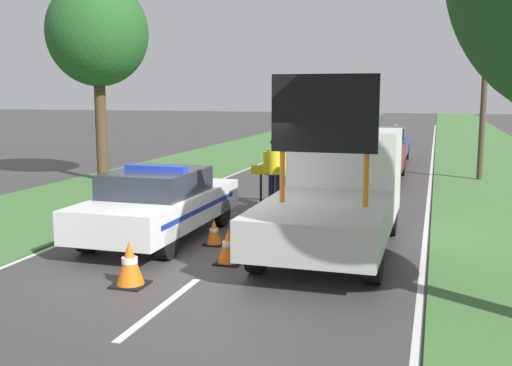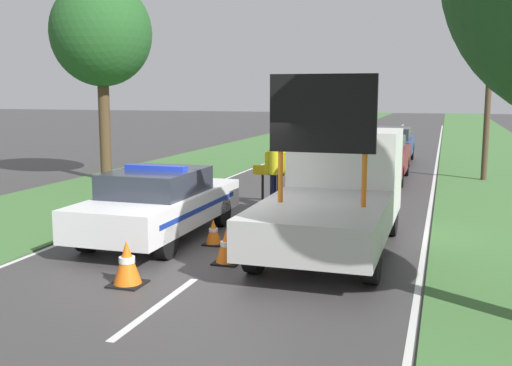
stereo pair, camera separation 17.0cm
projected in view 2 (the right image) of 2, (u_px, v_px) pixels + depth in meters
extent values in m
plane|color=#3D3A3A|center=(221.00, 259.00, 10.91)|extent=(160.00, 160.00, 0.00)
cube|color=silver|center=(158.00, 306.00, 8.52)|extent=(0.12, 2.60, 0.01)
cube|color=silver|center=(268.00, 225.00, 13.74)|extent=(0.12, 2.60, 0.01)
cube|color=silver|center=(317.00, 188.00, 18.97)|extent=(0.12, 2.60, 0.01)
cube|color=silver|center=(345.00, 167.00, 24.19)|extent=(0.12, 2.60, 0.01)
cube|color=silver|center=(363.00, 154.00, 29.41)|extent=(0.12, 2.60, 0.01)
cube|color=silver|center=(376.00, 145.00, 34.63)|extent=(0.12, 2.60, 0.01)
cube|color=silver|center=(385.00, 138.00, 39.86)|extent=(0.12, 2.60, 0.01)
cube|color=silver|center=(393.00, 133.00, 45.08)|extent=(0.12, 2.60, 0.01)
cube|color=silver|center=(398.00, 128.00, 50.30)|extent=(0.12, 2.60, 0.01)
cube|color=silver|center=(403.00, 125.00, 55.52)|extent=(0.12, 2.60, 0.01)
cube|color=silver|center=(277.00, 159.00, 27.43)|extent=(0.10, 62.67, 0.01)
cube|color=silver|center=(437.00, 164.00, 25.34)|extent=(0.10, 62.67, 0.01)
cube|color=#427038|center=(249.00, 150.00, 31.57)|extent=(4.92, 120.00, 0.03)
cube|color=#427038|center=(495.00, 157.00, 27.95)|extent=(4.92, 120.00, 0.03)
cube|color=white|center=(160.00, 207.00, 12.44)|extent=(1.87, 4.62, 0.62)
cube|color=#282D38|center=(156.00, 182.00, 12.23)|extent=(1.65, 2.13, 0.49)
cylinder|color=black|center=(157.00, 207.00, 14.08)|extent=(0.24, 0.66, 0.66)
cylinder|color=black|center=(221.00, 212.00, 13.60)|extent=(0.24, 0.66, 0.66)
cylinder|color=black|center=(88.00, 235.00, 11.38)|extent=(0.24, 0.66, 0.66)
cylinder|color=black|center=(165.00, 241.00, 10.90)|extent=(0.24, 0.66, 0.66)
cube|color=#1E38C6|center=(156.00, 168.00, 12.18)|extent=(1.31, 0.24, 0.10)
cube|color=#193399|center=(160.00, 206.00, 12.44)|extent=(1.88, 3.79, 0.10)
cube|color=black|center=(203.00, 193.00, 14.67)|extent=(1.03, 0.08, 0.37)
cube|color=white|center=(346.00, 172.00, 12.85)|extent=(2.19, 1.96, 1.79)
cube|color=#232833|center=(353.00, 152.00, 13.71)|extent=(1.87, 0.04, 0.79)
cube|color=#B2B2AD|center=(321.00, 223.00, 10.38)|extent=(2.19, 3.46, 0.67)
cylinder|color=#D16619|center=(280.00, 177.00, 10.48)|extent=(0.09, 0.09, 0.90)
cylinder|color=#D16619|center=(364.00, 180.00, 10.05)|extent=(0.09, 0.09, 0.90)
cube|color=black|center=(323.00, 113.00, 10.10)|extent=(1.82, 0.12, 1.32)
cylinder|color=black|center=(301.00, 210.00, 13.28)|extent=(0.24, 0.87, 0.87)
cylinder|color=black|center=(391.00, 215.00, 12.69)|extent=(0.24, 0.87, 0.87)
cylinder|color=black|center=(255.00, 247.00, 10.07)|extent=(0.24, 0.87, 0.87)
cylinder|color=black|center=(372.00, 257.00, 9.49)|extent=(0.24, 0.87, 0.87)
cylinder|color=black|center=(263.00, 189.00, 16.35)|extent=(0.07, 0.07, 0.80)
cylinder|color=black|center=(341.00, 193.00, 15.70)|extent=(0.07, 0.07, 0.80)
cube|color=yellow|center=(261.00, 170.00, 16.28)|extent=(0.45, 0.08, 0.25)
cube|color=black|center=(277.00, 170.00, 16.15)|extent=(0.45, 0.08, 0.25)
cube|color=yellow|center=(293.00, 171.00, 16.01)|extent=(0.45, 0.08, 0.25)
cube|color=black|center=(310.00, 172.00, 15.88)|extent=(0.45, 0.08, 0.25)
cube|color=yellow|center=(326.00, 172.00, 15.74)|extent=(0.45, 0.08, 0.25)
cube|color=black|center=(343.00, 173.00, 15.61)|extent=(0.45, 0.08, 0.25)
cylinder|color=#191E38|center=(273.00, 191.00, 15.80)|extent=(0.17, 0.17, 0.89)
cylinder|color=#191E38|center=(280.00, 191.00, 15.75)|extent=(0.17, 0.17, 0.89)
cylinder|color=yellow|center=(277.00, 161.00, 15.66)|extent=(0.41, 0.41, 0.67)
cylinder|color=yellow|center=(267.00, 162.00, 15.74)|extent=(0.13, 0.13, 0.57)
cylinder|color=yellow|center=(286.00, 163.00, 15.59)|extent=(0.13, 0.13, 0.57)
sphere|color=beige|center=(277.00, 144.00, 15.59)|extent=(0.23, 0.23, 0.23)
cylinder|color=#141933|center=(277.00, 142.00, 15.58)|extent=(0.26, 0.26, 0.06)
cylinder|color=#232326|center=(295.00, 197.00, 15.08)|extent=(0.15, 0.15, 0.82)
cylinder|color=#232326|center=(302.00, 197.00, 15.03)|extent=(0.15, 0.15, 0.82)
cylinder|color=maroon|center=(299.00, 169.00, 14.95)|extent=(0.38, 0.38, 0.61)
cylinder|color=maroon|center=(290.00, 170.00, 15.02)|extent=(0.12, 0.12, 0.52)
cylinder|color=maroon|center=(308.00, 170.00, 14.88)|extent=(0.12, 0.12, 0.52)
sphere|color=beige|center=(299.00, 152.00, 14.88)|extent=(0.21, 0.21, 0.21)
cube|color=black|center=(128.00, 284.00, 9.46)|extent=(0.52, 0.52, 0.03)
cone|color=orange|center=(127.00, 262.00, 9.41)|extent=(0.45, 0.45, 0.69)
cylinder|color=white|center=(127.00, 260.00, 9.41)|extent=(0.25, 0.25, 0.10)
cube|color=black|center=(227.00, 262.00, 10.66)|extent=(0.46, 0.46, 0.03)
cone|color=orange|center=(227.00, 245.00, 10.61)|extent=(0.39, 0.39, 0.60)
cylinder|color=white|center=(227.00, 244.00, 10.61)|extent=(0.22, 0.22, 0.08)
cube|color=black|center=(156.00, 214.00, 14.93)|extent=(0.47, 0.47, 0.03)
cone|color=orange|center=(156.00, 201.00, 14.88)|extent=(0.40, 0.40, 0.62)
cylinder|color=white|center=(156.00, 200.00, 14.88)|extent=(0.23, 0.23, 0.09)
cube|color=black|center=(213.00, 244.00, 11.97)|extent=(0.37, 0.37, 0.03)
cone|color=orange|center=(213.00, 231.00, 11.93)|extent=(0.32, 0.32, 0.49)
cylinder|color=white|center=(213.00, 230.00, 11.92)|extent=(0.18, 0.18, 0.07)
cube|color=maroon|center=(379.00, 160.00, 20.63)|extent=(1.87, 4.52, 0.74)
cube|color=#282D38|center=(379.00, 143.00, 20.42)|extent=(1.65, 2.08, 0.44)
cylinder|color=black|center=(360.00, 165.00, 22.25)|extent=(0.24, 0.69, 0.69)
cylinder|color=black|center=(405.00, 166.00, 21.77)|extent=(0.24, 0.69, 0.69)
cylinder|color=black|center=(349.00, 174.00, 19.61)|extent=(0.24, 0.69, 0.69)
cylinder|color=black|center=(400.00, 177.00, 19.12)|extent=(0.24, 0.69, 0.69)
cube|color=navy|center=(391.00, 146.00, 25.92)|extent=(1.83, 4.34, 0.66)
cube|color=#282D38|center=(391.00, 133.00, 25.71)|extent=(1.61, 2.00, 0.48)
cylinder|color=black|center=(375.00, 150.00, 27.47)|extent=(0.24, 0.75, 0.75)
cylinder|color=black|center=(411.00, 151.00, 27.00)|extent=(0.24, 0.75, 0.75)
cylinder|color=black|center=(368.00, 156.00, 24.93)|extent=(0.24, 0.75, 0.75)
cylinder|color=black|center=(407.00, 157.00, 24.46)|extent=(0.24, 0.75, 0.75)
cube|color=slate|center=(340.00, 134.00, 33.23)|extent=(1.82, 3.99, 0.66)
cube|color=#282D38|center=(340.00, 124.00, 33.03)|extent=(1.60, 1.84, 0.48)
cylinder|color=black|center=(330.00, 138.00, 34.68)|extent=(0.24, 0.79, 0.79)
cylinder|color=black|center=(357.00, 138.00, 34.21)|extent=(0.24, 0.79, 0.79)
cylinder|color=black|center=(322.00, 141.00, 32.34)|extent=(0.24, 0.79, 0.79)
cylinder|color=black|center=(351.00, 142.00, 31.87)|extent=(0.24, 0.79, 0.79)
cylinder|color=#4C3823|center=(105.00, 126.00, 20.44)|extent=(0.38, 0.38, 3.71)
ellipsoid|color=#235623|center=(101.00, 33.00, 19.97)|extent=(3.37, 3.37, 3.54)
cylinder|color=#473828|center=(489.00, 91.00, 20.17)|extent=(0.20, 0.20, 6.14)
cube|color=#473828|center=(493.00, 16.00, 19.81)|extent=(1.20, 0.10, 0.10)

